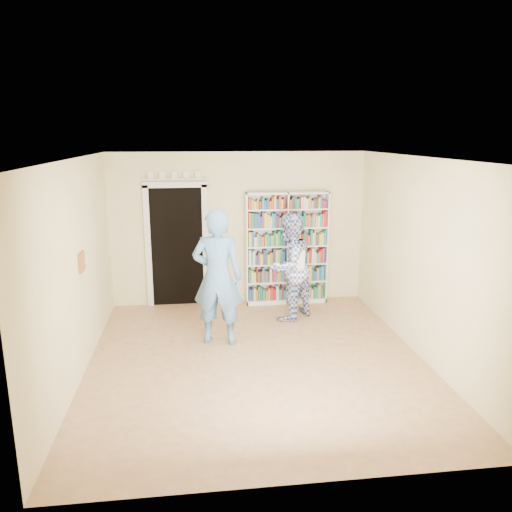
{
  "coord_description": "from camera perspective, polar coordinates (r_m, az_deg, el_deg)",
  "views": [
    {
      "loc": [
        -0.79,
        -6.2,
        2.98
      ],
      "look_at": [
        0.1,
        0.9,
        1.24
      ],
      "focal_mm": 35.0,
      "sensor_mm": 36.0,
      "label": 1
    }
  ],
  "objects": [
    {
      "name": "floor",
      "position": [
        6.92,
        0.08,
        -11.82
      ],
      "size": [
        5.0,
        5.0,
        0.0
      ],
      "primitive_type": "plane",
      "color": "#906945",
      "rests_on": "ground"
    },
    {
      "name": "ceiling",
      "position": [
        6.25,
        0.09,
        11.12
      ],
      "size": [
        5.0,
        5.0,
        0.0
      ],
      "primitive_type": "plane",
      "rotation": [
        3.14,
        0.0,
        0.0
      ],
      "color": "white",
      "rests_on": "wall_back"
    },
    {
      "name": "wall_back",
      "position": [
        8.88,
        -1.96,
        3.11
      ],
      "size": [
        4.5,
        0.0,
        4.5
      ],
      "primitive_type": "plane",
      "rotation": [
        1.57,
        0.0,
        0.0
      ],
      "color": "#F6E6A9",
      "rests_on": "floor"
    },
    {
      "name": "wall_left",
      "position": [
        6.57,
        -19.78,
        -1.51
      ],
      "size": [
        0.0,
        5.0,
        5.0
      ],
      "primitive_type": "plane",
      "rotation": [
        1.57,
        0.0,
        1.57
      ],
      "color": "#F6E6A9",
      "rests_on": "floor"
    },
    {
      "name": "wall_right",
      "position": [
        7.09,
        18.43,
        -0.32
      ],
      "size": [
        0.0,
        5.0,
        5.0
      ],
      "primitive_type": "plane",
      "rotation": [
        1.57,
        0.0,
        -1.57
      ],
      "color": "#F6E6A9",
      "rests_on": "floor"
    },
    {
      "name": "bookshelf",
      "position": [
        8.91,
        3.5,
        0.93
      ],
      "size": [
        1.46,
        0.27,
        2.01
      ],
      "rotation": [
        0.0,
        0.0,
        -0.12
      ],
      "color": "white",
      "rests_on": "floor"
    },
    {
      "name": "doorway",
      "position": [
        8.86,
        -9.04,
        1.8
      ],
      "size": [
        1.1,
        0.08,
        2.43
      ],
      "color": "black",
      "rests_on": "floor"
    },
    {
      "name": "wall_art",
      "position": [
        6.74,
        -19.29,
        -0.65
      ],
      "size": [
        0.03,
        0.25,
        0.25
      ],
      "primitive_type": "cube",
      "color": "brown",
      "rests_on": "wall_left"
    },
    {
      "name": "man_blue",
      "position": [
        7.16,
        -4.41,
        -2.44
      ],
      "size": [
        0.81,
        0.63,
        1.99
      ],
      "primitive_type": "imported",
      "rotation": [
        0.0,
        0.0,
        2.92
      ],
      "color": "#5082B3",
      "rests_on": "floor"
    },
    {
      "name": "man_plaid",
      "position": [
        8.15,
        3.83,
        -1.25
      ],
      "size": [
        1.09,
        1.06,
        1.77
      ],
      "primitive_type": "imported",
      "rotation": [
        0.0,
        0.0,
        3.84
      ],
      "color": "#2F4792",
      "rests_on": "floor"
    },
    {
      "name": "paper_sheet",
      "position": [
        7.92,
        4.8,
        -0.46
      ],
      "size": [
        0.22,
        0.04,
        0.31
      ],
      "primitive_type": "cube",
      "rotation": [
        0.0,
        0.0,
        -0.13
      ],
      "color": "white",
      "rests_on": "man_plaid"
    }
  ]
}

